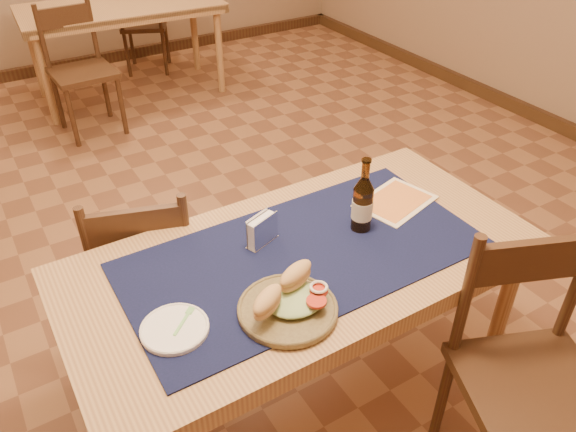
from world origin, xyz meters
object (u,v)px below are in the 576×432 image
main_table (303,273)px  napkin_holder (262,231)px  sandwich_plate (289,302)px  back_table (121,15)px  chair_main_far (147,268)px  chair_main_near (530,375)px  beer_bottle (363,204)px

main_table → napkin_holder: bearing=125.4°
sandwich_plate → back_table: bearing=80.3°
main_table → back_table: (0.44, 3.40, 0.00)m
chair_main_far → chair_main_near: bearing=-54.2°
back_table → chair_main_near: chair_main_near is taller
back_table → beer_bottle: beer_bottle is taller
chair_main_near → beer_bottle: bearing=107.9°
chair_main_far → chair_main_near: 1.47m
beer_bottle → sandwich_plate: bearing=-153.2°
chair_main_far → chair_main_near: size_ratio=0.91×
chair_main_far → chair_main_near: chair_main_near is taller
main_table → chair_main_far: (-0.39, 0.56, -0.21)m
chair_main_far → napkin_holder: chair_main_far is taller
beer_bottle → back_table: bearing=86.9°
chair_main_near → napkin_holder: (-0.55, 0.75, 0.31)m
sandwich_plate → napkin_holder: (0.09, 0.32, 0.02)m
back_table → sandwich_plate: (-0.62, -3.60, 0.12)m
back_table → chair_main_near: bearing=-89.6°
back_table → beer_bottle: 3.39m
sandwich_plate → chair_main_far: bearing=105.7°
sandwich_plate → beer_bottle: (0.43, 0.22, 0.07)m
chair_main_near → chair_main_far: bearing=125.8°
back_table → sandwich_plate: bearing=-99.7°
sandwich_plate → chair_main_near: bearing=-33.6°
main_table → chair_main_far: size_ratio=1.83×
chair_main_far → napkin_holder: 0.64m
main_table → napkin_holder: 0.21m
main_table → chair_main_near: (0.46, -0.63, -0.17)m
chair_main_near → napkin_holder: size_ratio=7.28×
chair_main_far → beer_bottle: (0.65, -0.54, 0.40)m
chair_main_far → napkin_holder: (0.31, -0.44, 0.35)m
main_table → beer_bottle: (0.25, 0.02, 0.19)m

